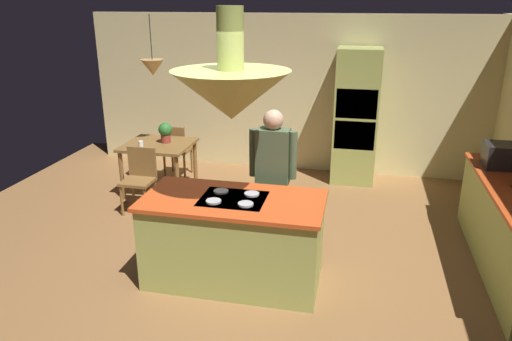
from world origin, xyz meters
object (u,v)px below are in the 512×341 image
object	(u,v)px
kitchen_island	(234,239)
oven_tower	(356,117)
cup_on_table	(141,144)
person_at_island	(273,172)
chair_facing_island	(140,175)
potted_plant_on_table	(165,132)
microwave_on_counter	(506,156)
chair_by_back_wall	(176,147)
dining_table	(159,151)

from	to	relation	value
kitchen_island	oven_tower	xyz separation A→B (m)	(1.10, 3.24, 0.58)
kitchen_island	cup_on_table	bearing A→B (deg)	134.79
person_at_island	chair_facing_island	world-z (taller)	person_at_island
kitchen_island	chair_facing_island	distance (m)	2.23
person_at_island	potted_plant_on_table	bearing A→B (deg)	142.21
chair_facing_island	microwave_on_counter	xyz separation A→B (m)	(4.54, 0.14, 0.55)
potted_plant_on_table	chair_facing_island	bearing A→B (deg)	-97.37
kitchen_island	potted_plant_on_table	bearing A→B (deg)	126.45
cup_on_table	chair_by_back_wall	bearing A→B (deg)	79.35
chair_facing_island	oven_tower	bearing A→B (deg)	32.80
person_at_island	oven_tower	bearing A→B (deg)	71.59
dining_table	microwave_on_counter	size ratio (longest dim) A/B	2.10
kitchen_island	dining_table	xyz separation A→B (m)	(-1.70, 2.10, 0.19)
chair_by_back_wall	potted_plant_on_table	size ratio (longest dim) A/B	2.90
chair_by_back_wall	microwave_on_counter	bearing A→B (deg)	165.36
kitchen_island	chair_facing_island	bearing A→B (deg)	139.77
kitchen_island	dining_table	bearing A→B (deg)	128.99
oven_tower	potted_plant_on_table	xyz separation A→B (m)	(-2.70, -1.07, -0.11)
chair_facing_island	person_at_island	bearing A→B (deg)	-19.98
person_at_island	potted_plant_on_table	distance (m)	2.36
oven_tower	person_at_island	world-z (taller)	oven_tower
potted_plant_on_table	microwave_on_counter	bearing A→B (deg)	-7.65
chair_by_back_wall	chair_facing_island	bearing A→B (deg)	90.00
chair_facing_island	chair_by_back_wall	bearing A→B (deg)	90.00
chair_by_back_wall	kitchen_island	bearing A→B (deg)	121.62
chair_facing_island	microwave_on_counter	distance (m)	4.57
chair_facing_island	cup_on_table	distance (m)	0.56
microwave_on_counter	person_at_island	bearing A→B (deg)	-161.74
person_at_island	potted_plant_on_table	xyz separation A→B (m)	(-1.87, 1.45, -0.02)
cup_on_table	potted_plant_on_table	bearing A→B (deg)	48.32
kitchen_island	chair_facing_island	world-z (taller)	kitchen_island
kitchen_island	chair_by_back_wall	distance (m)	3.24
chair_by_back_wall	potted_plant_on_table	bearing A→B (deg)	99.17
chair_facing_island	microwave_on_counter	size ratio (longest dim) A/B	1.89
kitchen_island	cup_on_table	world-z (taller)	kitchen_island
dining_table	chair_by_back_wall	bearing A→B (deg)	90.00
chair_facing_island	cup_on_table	bearing A→B (deg)	110.60
dining_table	cup_on_table	world-z (taller)	cup_on_table
kitchen_island	microwave_on_counter	distance (m)	3.30
oven_tower	microwave_on_counter	size ratio (longest dim) A/B	4.52
dining_table	potted_plant_on_table	distance (m)	0.30
dining_table	microwave_on_counter	world-z (taller)	microwave_on_counter
cup_on_table	kitchen_island	bearing A→B (deg)	-45.21
chair_facing_island	cup_on_table	xyz separation A→B (m)	(-0.17, 0.44, 0.30)
person_at_island	dining_table	bearing A→B (deg)	144.97
chair_by_back_wall	potted_plant_on_table	world-z (taller)	potted_plant_on_table
oven_tower	cup_on_table	distance (m)	3.27
kitchen_island	chair_by_back_wall	bearing A→B (deg)	121.62
cup_on_table	microwave_on_counter	xyz separation A→B (m)	(4.71, -0.30, 0.24)
oven_tower	microwave_on_counter	xyz separation A→B (m)	(1.74, -1.67, 0.01)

